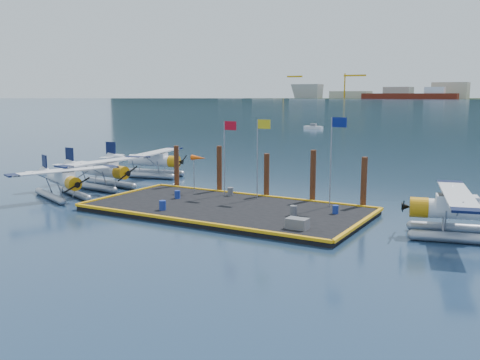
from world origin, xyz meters
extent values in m
plane|color=#172D45|center=(0.00, 0.00, 0.00)|extent=(4000.00, 4000.00, 0.00)
cube|color=black|center=(0.00, 0.00, 0.20)|extent=(20.00, 10.00, 0.40)
cube|color=#57100C|center=(-180.00, 860.00, 4.00)|extent=(150.00, 22.00, 10.00)
cube|color=silver|center=(-140.00, 860.00, 13.00)|extent=(30.00, 16.00, 12.00)
cylinder|color=#E6A00D|center=(-420.00, 895.00, 22.00)|extent=(2.40, 2.40, 44.00)
cylinder|color=#E6A00D|center=(-300.00, 895.00, 22.00)|extent=(2.40, 2.40, 44.00)
cone|color=black|center=(-350.00, 1500.00, 0.00)|extent=(1400.00, 1400.00, 520.00)
cylinder|color=#8E929B|center=(-14.26, -1.21, 0.28)|extent=(5.63, 2.74, 0.57)
cylinder|color=#8E929B|center=(-15.05, -3.13, 0.28)|extent=(5.63, 2.74, 0.57)
cylinder|color=silver|center=(-14.48, -2.24, 1.56)|extent=(4.46, 2.63, 1.04)
cube|color=silver|center=(-13.96, -2.46, 1.89)|extent=(2.32, 1.75, 0.85)
cube|color=black|center=(-13.70, -2.57, 2.08)|extent=(1.60, 1.42, 0.52)
cylinder|color=orange|center=(-12.21, -3.17, 1.56)|extent=(1.29, 1.37, 1.10)
cube|color=black|center=(-11.47, -3.48, 1.56)|extent=(0.85, 1.97, 1.06)
cube|color=silver|center=(-13.96, -2.46, 2.36)|extent=(4.53, 8.40, 0.11)
cube|color=#0A1133|center=(-12.42, 1.30, 2.36)|extent=(1.63, 1.32, 0.12)
cube|color=#0A1133|center=(-15.50, -6.22, 2.36)|extent=(1.63, 1.32, 0.12)
cube|color=#0A1133|center=(-18.50, -0.60, 2.41)|extent=(1.00, 0.50, 1.61)
cube|color=silver|center=(-18.41, -0.63, 1.79)|extent=(2.00, 3.29, 0.09)
cylinder|color=#8E929B|center=(-15.13, 3.97, 0.30)|extent=(6.32, 1.33, 0.61)
cylinder|color=#8E929B|center=(-15.39, 1.76, 0.30)|extent=(6.32, 1.33, 0.61)
cylinder|color=silver|center=(-15.06, 2.84, 1.67)|extent=(4.82, 1.65, 1.12)
cube|color=silver|center=(-14.46, 2.77, 2.03)|extent=(2.35, 1.37, 0.91)
cube|color=black|center=(-14.15, 2.74, 2.23)|extent=(1.53, 1.22, 0.56)
cylinder|color=orange|center=(-12.44, 2.54, 1.67)|extent=(1.14, 1.29, 1.18)
cube|color=black|center=(-11.58, 2.44, 1.67)|extent=(0.32, 2.25, 1.14)
cube|color=silver|center=(-14.46, 2.77, 2.54)|extent=(2.57, 9.25, 0.12)
cube|color=#0A1133|center=(-13.95, 7.11, 2.54)|extent=(1.62, 1.08, 0.13)
cube|color=#0A1133|center=(-14.96, -1.56, 2.54)|extent=(1.62, 1.08, 0.13)
cube|color=#0A1133|center=(-19.70, 3.38, 2.59)|extent=(1.12, 0.25, 1.73)
cube|color=silver|center=(-19.60, 3.37, 1.93)|extent=(1.31, 3.53, 0.10)
cylinder|color=#8E929B|center=(-16.03, 11.55, 0.31)|extent=(6.38, 1.81, 0.62)
cylinder|color=#8E929B|center=(-15.60, 9.32, 0.31)|extent=(6.38, 1.81, 0.62)
cylinder|color=silver|center=(-15.61, 10.47, 1.70)|extent=(4.91, 2.02, 1.13)
cube|color=silver|center=(-15.01, 10.59, 2.06)|extent=(2.44, 1.54, 0.93)
cube|color=black|center=(-14.70, 10.65, 2.26)|extent=(1.62, 1.33, 0.57)
cylinder|color=orange|center=(-12.99, 10.98, 1.70)|extent=(1.24, 1.37, 1.19)
cube|color=black|center=(-12.13, 11.15, 1.70)|extent=(0.49, 2.26, 1.16)
cube|color=silver|center=(-15.01, 10.59, 2.57)|extent=(3.27, 9.38, 0.12)
cube|color=#0A1133|center=(-15.84, 14.93, 2.57)|extent=(1.69, 1.20, 0.13)
cube|color=#0A1133|center=(-14.17, 6.25, 2.57)|extent=(1.69, 1.20, 0.13)
cube|color=#0A1133|center=(-20.26, 9.58, 2.62)|extent=(1.13, 0.34, 1.75)
cube|color=silver|center=(-20.16, 9.60, 1.95)|extent=(1.57, 3.61, 0.10)
cylinder|color=#8E929B|center=(16.65, -0.14, 0.32)|extent=(6.54, 2.20, 0.64)
cylinder|color=#8E929B|center=(16.09, 2.13, 0.32)|extent=(6.54, 2.20, 0.64)
cylinder|color=silver|center=(16.16, 0.94, 1.75)|extent=(5.07, 2.32, 1.17)
cube|color=silver|center=(15.54, 0.79, 2.12)|extent=(2.55, 1.70, 0.96)
cube|color=black|center=(15.23, 0.71, 2.34)|extent=(1.71, 1.44, 0.58)
cylinder|color=orange|center=(13.48, 0.28, 1.75)|extent=(1.33, 1.45, 1.23)
cube|color=black|center=(12.61, 0.06, 1.75)|extent=(0.63, 2.31, 1.19)
cube|color=silver|center=(15.54, 0.79, 2.65)|extent=(3.85, 9.66, 0.13)
cube|color=#0A1133|center=(16.64, -3.64, 2.65)|extent=(1.78, 1.31, 0.14)
cube|color=#0A1133|center=(14.45, 5.22, 2.65)|extent=(1.78, 1.31, 0.14)
cylinder|color=navy|center=(-4.99, 0.76, 0.71)|extent=(0.44, 0.44, 0.62)
cylinder|color=#5D5D62|center=(5.39, -0.16, 0.74)|extent=(0.48, 0.48, 0.68)
cylinder|color=navy|center=(-3.36, -3.19, 0.74)|extent=(0.48, 0.48, 0.68)
cylinder|color=navy|center=(7.67, 1.80, 0.69)|extent=(0.41, 0.41, 0.58)
cylinder|color=#5D5D62|center=(-1.99, 3.85, 0.73)|extent=(0.47, 0.47, 0.66)
cube|color=#5D5D62|center=(7.08, -3.30, 0.73)|extent=(1.30, 0.87, 0.65)
cylinder|color=gray|center=(-2.50, 3.80, 3.40)|extent=(0.08, 0.08, 6.00)
cube|color=#B40B1E|center=(-1.95, 3.80, 6.05)|extent=(1.10, 0.03, 0.70)
cylinder|color=gray|center=(0.50, 3.80, 3.50)|extent=(0.08, 0.08, 6.20)
cube|color=gold|center=(1.05, 3.80, 6.25)|extent=(1.10, 0.03, 0.70)
cylinder|color=gray|center=(6.50, 3.80, 3.65)|extent=(0.08, 0.08, 6.50)
cube|color=navy|center=(7.05, 3.80, 6.55)|extent=(1.10, 0.03, 0.70)
cylinder|color=gray|center=(-5.50, 3.80, 1.90)|extent=(0.07, 0.07, 3.00)
cone|color=#F0550D|center=(-5.00, 3.80, 3.30)|extent=(1.40, 0.44, 0.44)
cylinder|color=#412012|center=(-8.50, 5.40, 2.00)|extent=(0.44, 0.44, 4.00)
cylinder|color=#412012|center=(-4.00, 5.40, 2.10)|extent=(0.44, 0.44, 4.20)
cylinder|color=#412012|center=(0.50, 5.40, 1.90)|extent=(0.44, 0.44, 3.80)
cylinder|color=#412012|center=(4.50, 5.40, 2.15)|extent=(0.44, 0.44, 4.30)
cylinder|color=#412012|center=(8.50, 5.40, 2.00)|extent=(0.44, 0.44, 4.00)
camera|label=1|loc=(19.90, -32.54, 8.56)|focal=40.00mm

